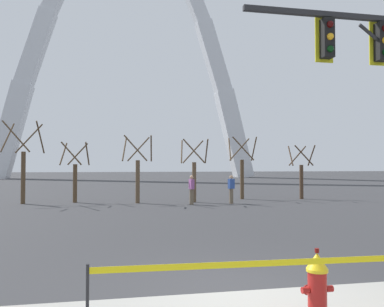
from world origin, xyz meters
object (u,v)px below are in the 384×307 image
Objects in this scene: pedestrian_walking_left at (231,189)px; fire_hydrant at (317,286)px; monument_arch at (128,59)px; pedestrian_standing_center at (192,190)px.

fire_hydrant is at bearing -102.62° from pedestrian_walking_left.
monument_arch reaches higher than pedestrian_standing_center.
fire_hydrant is 64.93m from monument_arch.
monument_arch is at bearing 92.58° from pedestrian_standing_center.
monument_arch is at bearing 90.69° from fire_hydrant.
pedestrian_standing_center is at bearing -179.30° from pedestrian_walking_left.
pedestrian_walking_left is at bearing -84.60° from monument_arch.
pedestrian_walking_left is at bearing 77.38° from fire_hydrant.
pedestrian_walking_left and pedestrian_standing_center have the same top height.
pedestrian_walking_left is 2.27m from pedestrian_standing_center.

